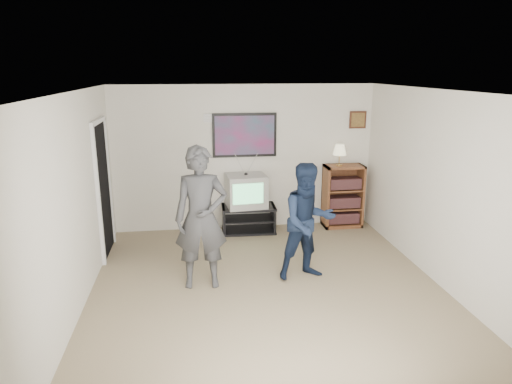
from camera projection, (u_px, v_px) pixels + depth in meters
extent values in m
cube|color=#706447|center=(268.00, 291.00, 5.83)|extent=(4.50, 5.00, 0.01)
cube|color=white|center=(270.00, 91.00, 5.17)|extent=(4.50, 5.00, 0.01)
cube|color=silver|center=(245.00, 158.00, 7.89)|extent=(4.50, 0.01, 2.50)
cube|color=silver|center=(75.00, 205.00, 5.19)|extent=(0.01, 5.00, 2.50)
cube|color=silver|center=(443.00, 190.00, 5.81)|extent=(0.01, 5.00, 2.50)
cube|color=black|center=(249.00, 207.00, 7.85)|extent=(0.94, 0.54, 0.04)
cube|color=black|center=(249.00, 230.00, 7.96)|extent=(0.94, 0.54, 0.04)
cube|color=black|center=(224.00, 220.00, 7.85)|extent=(0.06, 0.49, 0.46)
cube|color=black|center=(273.00, 218.00, 7.96)|extent=(0.06, 0.49, 0.46)
imported|color=#37383A|center=(201.00, 218.00, 5.77)|extent=(0.68, 0.46, 1.84)
imported|color=#121D34|center=(308.00, 222.00, 6.02)|extent=(0.86, 0.72, 1.58)
cube|color=white|center=(200.00, 194.00, 5.88)|extent=(0.04, 0.12, 0.03)
cube|color=white|center=(307.00, 201.00, 6.16)|extent=(0.03, 0.11, 0.03)
cube|color=black|center=(245.00, 135.00, 7.76)|extent=(1.10, 0.03, 0.75)
cube|color=white|center=(212.00, 118.00, 7.61)|extent=(0.28, 0.02, 0.14)
cube|color=#432415|center=(358.00, 120.00, 7.98)|extent=(0.30, 0.03, 0.30)
cube|color=black|center=(103.00, 190.00, 6.79)|extent=(0.03, 0.85, 2.00)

